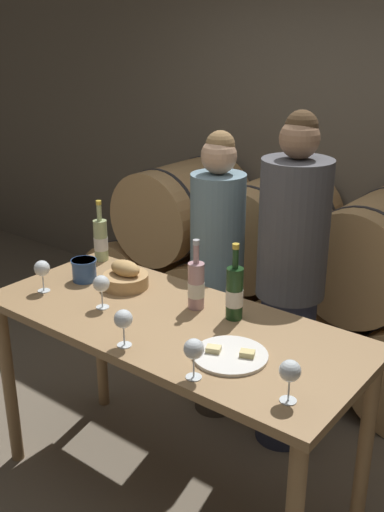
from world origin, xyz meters
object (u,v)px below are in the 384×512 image
tasting_table (171,345)px  person_right (290,287)px  wine_bottle_white (101,240)px  wine_glass_left (101,284)px  wine_glass_right (194,350)px  wine_glass_far_left (42,269)px  bread_basket (126,277)px  wine_glass_center (124,320)px  wine_bottle_red (235,293)px  cheese_plate (230,355)px  wine_bottle_rose (196,285)px  blue_crock (84,269)px  person_left (217,276)px  wine_glass_far_right (290,372)px

tasting_table → person_right: 0.73m
wine_bottle_white → wine_glass_left: wine_bottle_white is taller
wine_glass_left → wine_glass_right: same height
wine_bottle_white → wine_glass_left: size_ratio=2.13×
wine_glass_far_left → person_right: bearing=44.2°
bread_basket → wine_glass_center: size_ratio=1.42×
wine_bottle_red → wine_glass_left: 0.60m
cheese_plate → wine_bottle_rose: bearing=144.4°
wine_bottle_rose → wine_glass_left: wine_bottle_rose is taller
blue_crock → wine_glass_left: size_ratio=0.81×
wine_bottle_red → blue_crock: wine_bottle_red is taller
wine_glass_left → person_left: bearing=85.4°
person_left → wine_glass_right: size_ratio=10.50×
person_left → cheese_plate: person_left is taller
bread_basket → cheese_plate: 0.81m
wine_bottle_red → wine_glass_right: size_ratio=2.20×
tasting_table → blue_crock: bearing=174.0°
wine_bottle_rose → bread_basket: 0.42m
wine_bottle_rose → wine_glass_center: (-0.01, -0.45, 0.00)m
wine_glass_left → wine_glass_right: 0.71m
person_right → wine_glass_right: (0.16, -1.00, 0.15)m
cheese_plate → bread_basket: bearing=163.3°
person_right → blue_crock: 1.04m
wine_glass_far_left → wine_glass_right: size_ratio=1.00×
wine_glass_left → wine_bottle_red: bearing=28.0°
wine_glass_far_right → wine_bottle_white: bearing=159.9°
wine_glass_far_right → wine_bottle_red: bearing=141.1°
blue_crock → cheese_plate: blue_crock is taller
wine_bottle_red → wine_glass_far_right: 0.64m
wine_bottle_white → wine_bottle_red: bearing=-8.0°
blue_crock → wine_bottle_white: bearing=118.9°
wine_bottle_white → wine_bottle_rose: size_ratio=1.03×
blue_crock → bread_basket: size_ratio=0.57×
wine_glass_far_right → person_left: bearing=136.2°
person_right → wine_bottle_red: size_ratio=5.18×
bread_basket → wine_glass_left: bearing=-71.7°
wine_glass_center → bread_basket: bearing=133.5°
bread_basket → wine_glass_right: wine_glass_right is taller
tasting_table → wine_bottle_red: (0.21, 0.18, 0.25)m
bread_basket → cheese_plate: size_ratio=0.75×
person_left → wine_glass_center: 1.04m
person_left → blue_crock: (-0.36, -0.64, 0.15)m
wine_glass_far_left → wine_glass_right: bearing=-8.5°
wine_bottle_white → wine_glass_far_right: bearing=-20.1°
person_right → wine_bottle_white: person_right is taller
blue_crock → wine_glass_far_left: size_ratio=0.81×
person_left → bread_basket: 0.60m
person_left → wine_glass_far_right: 1.34m
wine_bottle_red → wine_glass_far_right: (0.49, -0.40, -0.01)m
wine_glass_far_left → wine_glass_center: bearing=-11.8°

